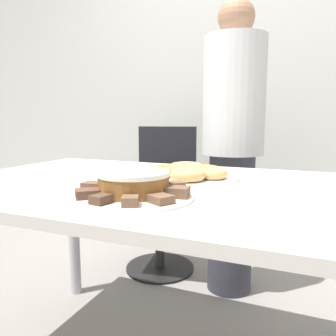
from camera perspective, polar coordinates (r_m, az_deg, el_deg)
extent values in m
cube|color=silver|center=(2.62, 12.99, 15.58)|extent=(8.00, 0.05, 2.60)
cube|color=silver|center=(1.11, -1.73, -3.31)|extent=(1.51, 0.93, 0.03)
cylinder|color=silver|center=(1.90, -16.12, -10.42)|extent=(0.06, 0.06, 0.72)
cylinder|color=#383842|center=(1.90, 10.82, -9.37)|extent=(0.25, 0.25, 0.78)
cylinder|color=silver|center=(1.81, 11.42, 12.05)|extent=(0.33, 0.33, 0.61)
sphere|color=#A87A5B|center=(1.88, 11.81, 24.34)|extent=(0.19, 0.19, 0.19)
cylinder|color=black|center=(2.23, -1.40, -16.91)|extent=(0.44, 0.44, 0.01)
cylinder|color=#262626|center=(2.15, -1.43, -11.37)|extent=(0.06, 0.06, 0.44)
cube|color=black|center=(2.08, -1.45, -5.08)|extent=(0.51, 0.51, 0.04)
cube|color=black|center=(2.23, -0.14, 1.85)|extent=(0.40, 0.09, 0.42)
cylinder|color=white|center=(0.89, -5.98, -4.87)|extent=(0.33, 0.33, 0.01)
cylinder|color=white|center=(1.18, 4.50, -1.61)|extent=(0.32, 0.32, 0.01)
cylinder|color=brown|center=(0.89, -6.01, -2.95)|extent=(0.19, 0.19, 0.05)
cylinder|color=white|center=(0.88, -6.04, -0.95)|extent=(0.19, 0.19, 0.01)
cube|color=brown|center=(0.77, -6.60, -5.73)|extent=(0.05, 0.06, 0.02)
cube|color=brown|center=(0.79, -1.25, -5.41)|extent=(0.07, 0.07, 0.02)
cube|color=brown|center=(0.85, 1.68, -4.19)|extent=(0.06, 0.06, 0.03)
cube|color=brown|center=(0.93, 1.37, -3.23)|extent=(0.06, 0.06, 0.03)
cube|color=brown|center=(0.98, -1.43, -2.51)|extent=(0.05, 0.05, 0.03)
cube|color=brown|center=(1.01, -5.54, -2.25)|extent=(0.06, 0.06, 0.03)
cube|color=brown|center=(0.99, -9.77, -2.60)|extent=(0.07, 0.07, 0.02)
cube|color=brown|center=(0.94, -12.94, -3.21)|extent=(0.06, 0.05, 0.03)
cube|color=brown|center=(0.87, -13.86, -4.34)|extent=(0.08, 0.08, 0.02)
cube|color=#513828|center=(0.80, -11.62, -5.35)|extent=(0.05, 0.05, 0.02)
torus|color=#D18E4C|center=(1.18, 4.51, -0.43)|extent=(0.11, 0.11, 0.04)
torus|color=#D18E4C|center=(1.18, -0.09, -0.43)|extent=(0.13, 0.13, 0.04)
torus|color=#E5AD66|center=(1.08, 3.44, -1.17)|extent=(0.12, 0.12, 0.04)
torus|color=#E5AD66|center=(1.13, 7.66, -0.92)|extent=(0.11, 0.11, 0.03)
torus|color=#D18E4C|center=(1.23, 6.32, -0.34)|extent=(0.12, 0.12, 0.03)
torus|color=#E5AD66|center=(1.24, 3.23, 0.00)|extent=(0.13, 0.13, 0.04)
cube|color=white|center=(1.43, -17.54, -0.32)|extent=(0.17, 0.15, 0.01)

